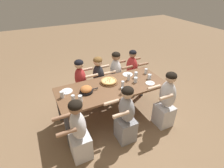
{
  "coord_description": "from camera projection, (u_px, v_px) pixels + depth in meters",
  "views": [
    {
      "loc": [
        -1.28,
        -2.63,
        2.64
      ],
      "look_at": [
        0.0,
        0.0,
        0.83
      ],
      "focal_mm": 28.0,
      "sensor_mm": 36.0,
      "label": 1
    }
  ],
  "objects": [
    {
      "name": "empty_plate_c",
      "position": [
        67.0,
        91.0,
        3.3
      ],
      "size": [
        0.22,
        0.22,
        0.02
      ],
      "color": "white",
      "rests_on": "dining_table"
    },
    {
      "name": "skillet_bowl",
      "position": [
        86.0,
        90.0,
        3.26
      ],
      "size": [
        0.36,
        0.25,
        0.13
      ],
      "color": "black",
      "rests_on": "dining_table"
    },
    {
      "name": "drinking_glass_e",
      "position": [
        136.0,
        75.0,
        3.74
      ],
      "size": [
        0.07,
        0.07,
        0.13
      ],
      "color": "silver",
      "rests_on": "dining_table"
    },
    {
      "name": "pizza_board_main",
      "position": [
        109.0,
        81.0,
        3.57
      ],
      "size": [
        0.37,
        0.37,
        0.06
      ],
      "color": "brown",
      "rests_on": "dining_table"
    },
    {
      "name": "drinking_glass_f",
      "position": [
        146.0,
        71.0,
        3.9
      ],
      "size": [
        0.07,
        0.07,
        0.11
      ],
      "color": "silver",
      "rests_on": "dining_table"
    },
    {
      "name": "cocktail_glass_blue",
      "position": [
        149.0,
        77.0,
        3.69
      ],
      "size": [
        0.08,
        0.08,
        0.13
      ],
      "color": "silver",
      "rests_on": "dining_table"
    },
    {
      "name": "drinking_glass_d",
      "position": [
        136.0,
        80.0,
        3.57
      ],
      "size": [
        0.08,
        0.08,
        0.11
      ],
      "color": "silver",
      "rests_on": "dining_table"
    },
    {
      "name": "empty_plate_b",
      "position": [
        150.0,
        83.0,
        3.56
      ],
      "size": [
        0.18,
        0.18,
        0.02
      ],
      "color": "white",
      "rests_on": "dining_table"
    },
    {
      "name": "diner_far_midright",
      "position": [
        116.0,
        77.0,
        4.26
      ],
      "size": [
        0.51,
        0.4,
        1.2
      ],
      "rotation": [
        0.0,
        0.0,
        -1.57
      ],
      "color": "silver",
      "rests_on": "ground"
    },
    {
      "name": "diner_near_right",
      "position": [
        166.0,
        102.0,
        3.39
      ],
      "size": [
        0.51,
        0.4,
        1.21
      ],
      "rotation": [
        0.0,
        0.0,
        1.57
      ],
      "color": "silver",
      "rests_on": "ground"
    },
    {
      "name": "drinking_glass_c",
      "position": [
        62.0,
        95.0,
        3.12
      ],
      "size": [
        0.07,
        0.07,
        0.13
      ],
      "color": "silver",
      "rests_on": "dining_table"
    },
    {
      "name": "diner_near_left",
      "position": [
        79.0,
        133.0,
        2.75
      ],
      "size": [
        0.51,
        0.4,
        1.17
      ],
      "rotation": [
        0.0,
        0.0,
        1.57
      ],
      "color": "silver",
      "rests_on": "ground"
    },
    {
      "name": "ground_plane",
      "position": [
        112.0,
        116.0,
        3.88
      ],
      "size": [
        18.0,
        18.0,
        0.0
      ],
      "primitive_type": "plane",
      "color": "#896B4C",
      "rests_on": "ground"
    },
    {
      "name": "diner_near_center",
      "position": [
        126.0,
        117.0,
        3.07
      ],
      "size": [
        0.51,
        0.4,
        1.16
      ],
      "rotation": [
        0.0,
        0.0,
        1.57
      ],
      "color": "#99999E",
      "rests_on": "ground"
    },
    {
      "name": "diner_far_right",
      "position": [
        132.0,
        74.0,
        4.44
      ],
      "size": [
        0.51,
        0.4,
        1.17
      ],
      "rotation": [
        0.0,
        0.0,
        -1.57
      ],
      "color": "#B22D2D",
      "rests_on": "ground"
    },
    {
      "name": "drinking_glass_i",
      "position": [
        73.0,
        99.0,
        2.99
      ],
      "size": [
        0.06,
        0.06,
        0.15
      ],
      "color": "silver",
      "rests_on": "dining_table"
    },
    {
      "name": "drinking_glass_b",
      "position": [
        80.0,
        99.0,
        3.01
      ],
      "size": [
        0.07,
        0.07,
        0.13
      ],
      "color": "silver",
      "rests_on": "dining_table"
    },
    {
      "name": "diner_far_center",
      "position": [
        99.0,
        82.0,
        4.1
      ],
      "size": [
        0.51,
        0.4,
        1.16
      ],
      "rotation": [
        0.0,
        0.0,
        -1.57
      ],
      "color": "#232328",
      "rests_on": "ground"
    },
    {
      "name": "diner_far_midleft",
      "position": [
        81.0,
        86.0,
        3.94
      ],
      "size": [
        0.51,
        0.4,
        1.18
      ],
      "rotation": [
        0.0,
        0.0,
        -1.57
      ],
      "color": "#B22D2D",
      "rests_on": "ground"
    },
    {
      "name": "empty_plate_a",
      "position": [
        128.0,
        74.0,
        3.87
      ],
      "size": [
        0.22,
        0.22,
        0.02
      ],
      "color": "white",
      "rests_on": "dining_table"
    },
    {
      "name": "drinking_glass_a",
      "position": [
        123.0,
        91.0,
        3.22
      ],
      "size": [
        0.07,
        0.07,
        0.13
      ],
      "color": "silver",
      "rests_on": "dining_table"
    },
    {
      "name": "dining_table",
      "position": [
        112.0,
        90.0,
        3.51
      ],
      "size": [
        2.18,
        0.89,
        0.78
      ],
      "color": "brown",
      "rests_on": "ground"
    },
    {
      "name": "drinking_glass_g",
      "position": [
        123.0,
        85.0,
        3.39
      ],
      "size": [
        0.06,
        0.06,
        0.14
      ],
      "color": "silver",
      "rests_on": "dining_table"
    },
    {
      "name": "drinking_glass_h",
      "position": [
        129.0,
        77.0,
        3.64
      ],
      "size": [
        0.06,
        0.06,
        0.15
      ],
      "color": "silver",
      "rests_on": "dining_table"
    }
  ]
}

